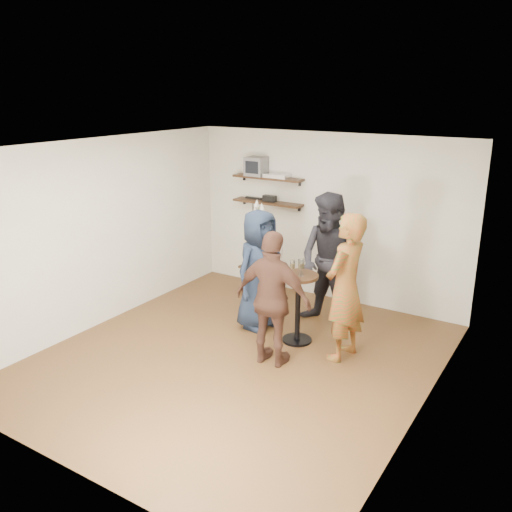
# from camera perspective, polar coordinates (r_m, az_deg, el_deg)

# --- Properties ---
(room) EXTENTS (4.58, 5.08, 2.68)m
(room) POSITION_cam_1_polar(r_m,az_deg,el_deg) (6.37, -2.03, -0.30)
(room) COLOR #482E17
(room) RESTS_ON ground
(shelf_upper) EXTENTS (1.20, 0.25, 0.04)m
(shelf_upper) POSITION_cam_1_polar(r_m,az_deg,el_deg) (8.72, 1.25, 8.24)
(shelf_upper) COLOR black
(shelf_upper) RESTS_ON room
(shelf_lower) EXTENTS (1.20, 0.25, 0.04)m
(shelf_lower) POSITION_cam_1_polar(r_m,az_deg,el_deg) (8.80, 1.23, 5.66)
(shelf_lower) COLOR black
(shelf_lower) RESTS_ON room
(crt_monitor) EXTENTS (0.32, 0.30, 0.30)m
(crt_monitor) POSITION_cam_1_polar(r_m,az_deg,el_deg) (8.81, 0.07, 9.43)
(crt_monitor) COLOR #59595B
(crt_monitor) RESTS_ON shelf_upper
(dvd_deck) EXTENTS (0.40, 0.24, 0.06)m
(dvd_deck) POSITION_cam_1_polar(r_m,az_deg,el_deg) (8.63, 2.25, 8.45)
(dvd_deck) COLOR silver
(dvd_deck) RESTS_ON shelf_upper
(radio) EXTENTS (0.22, 0.10, 0.10)m
(radio) POSITION_cam_1_polar(r_m,az_deg,el_deg) (8.77, 1.44, 6.07)
(radio) COLOR black
(radio) RESTS_ON shelf_lower
(power_strip) EXTENTS (0.30, 0.05, 0.03)m
(power_strip) POSITION_cam_1_polar(r_m,az_deg,el_deg) (8.99, -0.25, 6.13)
(power_strip) COLOR black
(power_strip) RESTS_ON shelf_lower
(side_table) EXTENTS (0.48, 0.48, 0.55)m
(side_table) POSITION_cam_1_polar(r_m,az_deg,el_deg) (8.59, 0.24, -1.49)
(side_table) COLOR black
(side_table) RESTS_ON room
(vase_lilies) EXTENTS (0.20, 0.21, 1.08)m
(vase_lilies) POSITION_cam_1_polar(r_m,az_deg,el_deg) (8.46, 0.23, 1.27)
(vase_lilies) COLOR white
(vase_lilies) RESTS_ON side_table
(drinks_table) EXTENTS (0.51, 0.51, 0.93)m
(drinks_table) POSITION_cam_1_polar(r_m,az_deg,el_deg) (7.08, 4.44, -4.52)
(drinks_table) COLOR black
(drinks_table) RESTS_ON room
(wine_glass_fl) EXTENTS (0.06, 0.06, 0.19)m
(wine_glass_fl) POSITION_cam_1_polar(r_m,az_deg,el_deg) (6.93, 3.86, -0.92)
(wine_glass_fl) COLOR silver
(wine_glass_fl) RESTS_ON drinks_table
(wine_glass_fr) EXTENTS (0.07, 0.07, 0.22)m
(wine_glass_fr) POSITION_cam_1_polar(r_m,az_deg,el_deg) (6.86, 4.78, -0.94)
(wine_glass_fr) COLOR silver
(wine_glass_fr) RESTS_ON drinks_table
(wine_glass_bl) EXTENTS (0.06, 0.06, 0.19)m
(wine_glass_bl) POSITION_cam_1_polar(r_m,az_deg,el_deg) (6.99, 4.70, -0.78)
(wine_glass_bl) COLOR silver
(wine_glass_bl) RESTS_ON drinks_table
(wine_glass_br) EXTENTS (0.07, 0.07, 0.22)m
(wine_glass_br) POSITION_cam_1_polar(r_m,az_deg,el_deg) (6.91, 4.82, -0.85)
(wine_glass_br) COLOR silver
(wine_glass_br) RESTS_ON drinks_table
(person_plaid) EXTENTS (0.52, 0.72, 1.84)m
(person_plaid) POSITION_cam_1_polar(r_m,az_deg,el_deg) (6.62, 9.37, -3.29)
(person_plaid) COLOR red
(person_plaid) RESTS_ON room
(person_dark) EXTENTS (1.04, 0.87, 1.89)m
(person_dark) POSITION_cam_1_polar(r_m,az_deg,el_deg) (7.48, 7.77, -0.59)
(person_dark) COLOR black
(person_dark) RESTS_ON room
(person_navy) EXTENTS (0.68, 0.91, 1.68)m
(person_navy) POSITION_cam_1_polar(r_m,az_deg,el_deg) (7.41, 0.34, -1.45)
(person_navy) COLOR black
(person_navy) RESTS_ON room
(person_brown) EXTENTS (0.99, 0.44, 1.66)m
(person_brown) POSITION_cam_1_polar(r_m,az_deg,el_deg) (6.43, 1.81, -4.59)
(person_brown) COLOR #43271D
(person_brown) RESTS_ON room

